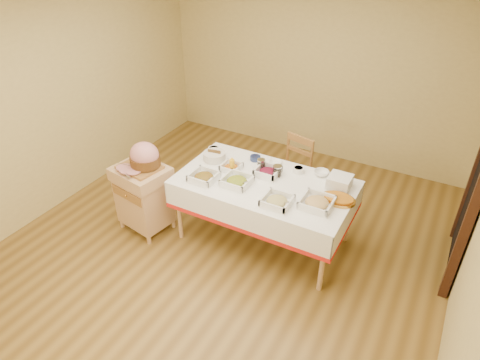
{
  "coord_description": "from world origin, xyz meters",
  "views": [
    {
      "loc": [
        1.86,
        -3.08,
        3.16
      ],
      "look_at": [
        0.06,
        0.2,
        0.76
      ],
      "focal_mm": 32.0,
      "sensor_mm": 36.0,
      "label": 1
    }
  ],
  "objects_px": {
    "ham_on_board": "(144,158)",
    "plate_stack": "(340,182)",
    "preserve_jar_right": "(277,171)",
    "brass_platter": "(338,199)",
    "butcher_cart": "(144,195)",
    "bread_basket": "(214,156)",
    "preserve_jar_left": "(261,165)",
    "dining_chair": "(292,172)",
    "mustard_bottle": "(232,165)",
    "dining_table": "(264,195)"
  },
  "relations": [
    {
      "from": "ham_on_board",
      "to": "preserve_jar_left",
      "type": "height_order",
      "value": "ham_on_board"
    },
    {
      "from": "plate_stack",
      "to": "preserve_jar_left",
      "type": "bearing_deg",
      "value": -175.91
    },
    {
      "from": "dining_chair",
      "to": "brass_platter",
      "type": "xyz_separation_m",
      "value": [
        0.77,
        -0.73,
        0.32
      ]
    },
    {
      "from": "mustard_bottle",
      "to": "preserve_jar_left",
      "type": "bearing_deg",
      "value": 37.49
    },
    {
      "from": "butcher_cart",
      "to": "brass_platter",
      "type": "xyz_separation_m",
      "value": [
        2.04,
        0.49,
        0.33
      ]
    },
    {
      "from": "butcher_cart",
      "to": "brass_platter",
      "type": "relative_size",
      "value": 2.34
    },
    {
      "from": "preserve_jar_right",
      "to": "plate_stack",
      "type": "height_order",
      "value": "plate_stack"
    },
    {
      "from": "preserve_jar_right",
      "to": "mustard_bottle",
      "type": "bearing_deg",
      "value": -162.66
    },
    {
      "from": "preserve_jar_right",
      "to": "plate_stack",
      "type": "relative_size",
      "value": 0.54
    },
    {
      "from": "dining_chair",
      "to": "ham_on_board",
      "type": "bearing_deg",
      "value": -135.63
    },
    {
      "from": "dining_table",
      "to": "plate_stack",
      "type": "relative_size",
      "value": 8.07
    },
    {
      "from": "bread_basket",
      "to": "brass_platter",
      "type": "distance_m",
      "value": 1.47
    },
    {
      "from": "preserve_jar_left",
      "to": "plate_stack",
      "type": "distance_m",
      "value": 0.86
    },
    {
      "from": "dining_table",
      "to": "brass_platter",
      "type": "xyz_separation_m",
      "value": [
        0.77,
        0.04,
        0.18
      ]
    },
    {
      "from": "dining_chair",
      "to": "mustard_bottle",
      "type": "distance_m",
      "value": 0.93
    },
    {
      "from": "preserve_jar_right",
      "to": "brass_platter",
      "type": "distance_m",
      "value": 0.72
    },
    {
      "from": "mustard_bottle",
      "to": "bread_basket",
      "type": "xyz_separation_m",
      "value": [
        -0.3,
        0.12,
        -0.03
      ]
    },
    {
      "from": "butcher_cart",
      "to": "mustard_bottle",
      "type": "height_order",
      "value": "mustard_bottle"
    },
    {
      "from": "dining_chair",
      "to": "bread_basket",
      "type": "height_order",
      "value": "dining_chair"
    },
    {
      "from": "dining_chair",
      "to": "preserve_jar_right",
      "type": "distance_m",
      "value": 0.7
    },
    {
      "from": "dining_table",
      "to": "preserve_jar_left",
      "type": "relative_size",
      "value": 15.85
    },
    {
      "from": "dining_chair",
      "to": "brass_platter",
      "type": "distance_m",
      "value": 1.11
    },
    {
      "from": "preserve_jar_left",
      "to": "preserve_jar_right",
      "type": "xyz_separation_m",
      "value": [
        0.21,
        -0.05,
        0.0
      ]
    },
    {
      "from": "plate_stack",
      "to": "dining_table",
      "type": "bearing_deg",
      "value": -158.53
    },
    {
      "from": "plate_stack",
      "to": "brass_platter",
      "type": "xyz_separation_m",
      "value": [
        0.07,
        -0.24,
        -0.04
      ]
    },
    {
      "from": "butcher_cart",
      "to": "ham_on_board",
      "type": "height_order",
      "value": "ham_on_board"
    },
    {
      "from": "bread_basket",
      "to": "dining_table",
      "type": "bearing_deg",
      "value": -11.5
    },
    {
      "from": "preserve_jar_left",
      "to": "bread_basket",
      "type": "height_order",
      "value": "preserve_jar_left"
    },
    {
      "from": "mustard_bottle",
      "to": "bread_basket",
      "type": "distance_m",
      "value": 0.32
    },
    {
      "from": "preserve_jar_right",
      "to": "ham_on_board",
      "type": "bearing_deg",
      "value": -155.32
    },
    {
      "from": "dining_table",
      "to": "bread_basket",
      "type": "distance_m",
      "value": 0.74
    },
    {
      "from": "butcher_cart",
      "to": "bread_basket",
      "type": "bearing_deg",
      "value": 46.62
    },
    {
      "from": "mustard_bottle",
      "to": "brass_platter",
      "type": "relative_size",
      "value": 0.51
    },
    {
      "from": "ham_on_board",
      "to": "plate_stack",
      "type": "xyz_separation_m",
      "value": [
        1.93,
        0.7,
        -0.1
      ]
    },
    {
      "from": "mustard_bottle",
      "to": "brass_platter",
      "type": "height_order",
      "value": "mustard_bottle"
    },
    {
      "from": "preserve_jar_right",
      "to": "plate_stack",
      "type": "xyz_separation_m",
      "value": [
        0.64,
        0.11,
        0.01
      ]
    },
    {
      "from": "dining_table",
      "to": "brass_platter",
      "type": "relative_size",
      "value": 5.35
    },
    {
      "from": "preserve_jar_right",
      "to": "mustard_bottle",
      "type": "distance_m",
      "value": 0.49
    },
    {
      "from": "brass_platter",
      "to": "butcher_cart",
      "type": "bearing_deg",
      "value": -166.36
    },
    {
      "from": "dining_table",
      "to": "ham_on_board",
      "type": "distance_m",
      "value": 1.33
    },
    {
      "from": "mustard_bottle",
      "to": "brass_platter",
      "type": "distance_m",
      "value": 1.17
    },
    {
      "from": "preserve_jar_left",
      "to": "brass_platter",
      "type": "relative_size",
      "value": 0.34
    },
    {
      "from": "dining_table",
      "to": "preserve_jar_right",
      "type": "relative_size",
      "value": 14.94
    },
    {
      "from": "ham_on_board",
      "to": "brass_platter",
      "type": "height_order",
      "value": "ham_on_board"
    },
    {
      "from": "butcher_cart",
      "to": "bread_basket",
      "type": "height_order",
      "value": "bread_basket"
    },
    {
      "from": "preserve_jar_right",
      "to": "bread_basket",
      "type": "bearing_deg",
      "value": -178.17
    },
    {
      "from": "preserve_jar_right",
      "to": "mustard_bottle",
      "type": "height_order",
      "value": "mustard_bottle"
    },
    {
      "from": "ham_on_board",
      "to": "butcher_cart",
      "type": "bearing_deg",
      "value": -141.95
    },
    {
      "from": "dining_chair",
      "to": "brass_platter",
      "type": "bearing_deg",
      "value": -43.53
    },
    {
      "from": "dining_table",
      "to": "preserve_jar_right",
      "type": "bearing_deg",
      "value": 69.69
    }
  ]
}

